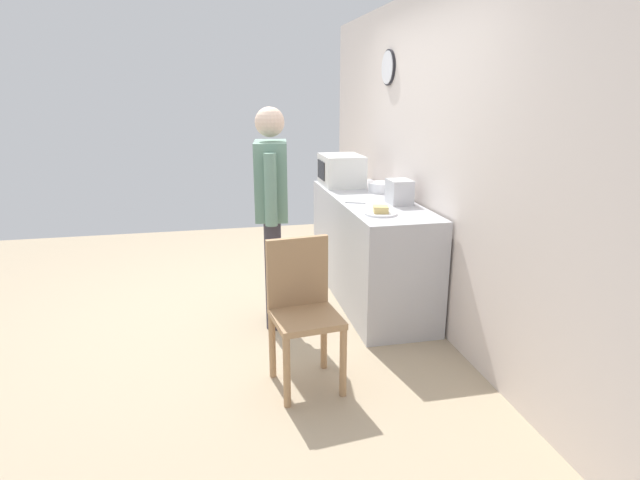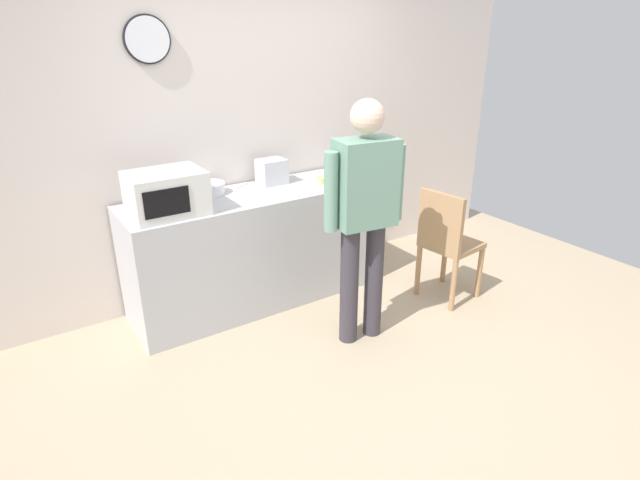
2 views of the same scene
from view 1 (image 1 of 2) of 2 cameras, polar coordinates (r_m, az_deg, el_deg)
The scene contains 11 objects.
ground_plane at distance 4.38m, azimuth -9.21°, elevation -8.63°, with size 6.00×6.00×0.00m, color tan.
back_wall at distance 4.38m, azimuth 11.60°, elevation 9.03°, with size 5.40×0.13×2.60m.
kitchen_counter at distance 4.68m, azimuth 5.42°, elevation -0.85°, with size 1.95×0.62×0.92m, color #B7B7BC.
microwave at distance 5.14m, azimuth 2.37°, elevation 7.72°, with size 0.50×0.39×0.30m.
sandwich_plate at distance 3.94m, azimuth 6.73°, elevation 3.12°, with size 0.25×0.25×0.07m.
salad_bowl at distance 4.84m, azimuth 6.77°, elevation 5.83°, with size 0.24×0.24×0.09m, color white.
toaster at distance 4.33m, azimuth 8.77°, elevation 5.30°, with size 0.22×0.18×0.20m, color silver.
fork_utensil at distance 4.60m, azimuth 8.42°, elevation 4.72°, with size 0.17×0.02×0.01m, color silver.
spoon_utensil at distance 4.33m, azimuth 3.90°, elevation 4.15°, with size 0.17×0.02×0.01m, color silver.
person_standing at distance 3.97m, azimuth -5.36°, elevation 4.23°, with size 0.59×0.29×1.71m.
wooden_chair at distance 3.26m, azimuth -1.94°, elevation -7.26°, with size 0.44×0.44×0.94m.
Camera 1 is at (3.98, -0.15, 1.82)m, focal length 28.95 mm.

